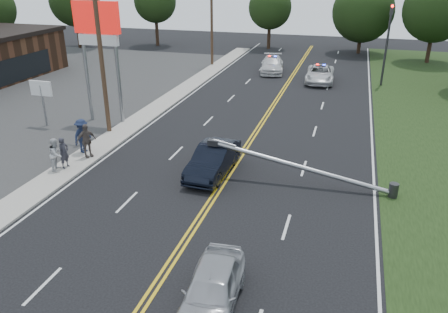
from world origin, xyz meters
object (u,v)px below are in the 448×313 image
(traffic_signal, at_px, (388,38))
(crashed_sedan, at_px, (213,160))
(bystander_a, at_px, (64,153))
(bystander_c, at_px, (82,136))
(utility_pole_far, at_px, (212,17))
(fallen_streetlight, at_px, (310,169))
(emergency_a, at_px, (320,74))
(bystander_b, at_px, (56,154))
(utility_pole_mid, at_px, (101,54))
(waiting_sedan, at_px, (212,290))
(emergency_b, at_px, (272,65))
(bystander_d, at_px, (86,141))
(small_sign, at_px, (41,92))
(pylon_sign, at_px, (98,33))

(traffic_signal, distance_m, crashed_sedan, 24.00)
(bystander_a, distance_m, bystander_c, 2.14)
(utility_pole_far, height_order, bystander_c, utility_pole_far)
(fallen_streetlight, xyz_separation_m, emergency_a, (-1.40, 21.65, -0.16))
(fallen_streetlight, xyz_separation_m, bystander_b, (-12.94, -2.03, 0.08))
(utility_pole_mid, bearing_deg, crashed_sedan, -25.16)
(bystander_a, bearing_deg, traffic_signal, -25.65)
(utility_pole_mid, bearing_deg, waiting_sedan, -49.60)
(emergency_a, bearing_deg, bystander_b, -118.09)
(emergency_b, bearing_deg, bystander_d, -112.50)
(emergency_b, bearing_deg, bystander_a, -112.46)
(waiting_sedan, xyz_separation_m, emergency_b, (-4.43, 33.84, 0.07))
(traffic_signal, xyz_separation_m, utility_pole_mid, (-17.50, -18.00, 0.88))
(utility_pole_mid, xyz_separation_m, bystander_c, (0.43, -3.56, -3.97))
(traffic_signal, xyz_separation_m, fallen_streetlight, (-4.11, -22.00, -3.29))
(small_sign, distance_m, bystander_c, 6.44)
(bystander_c, bearing_deg, bystander_b, -172.66)
(traffic_signal, bearing_deg, fallen_streetlight, -100.59)
(utility_pole_far, xyz_separation_m, bystander_a, (0.68, -27.69, -4.13))
(bystander_c, bearing_deg, bystander_d, -125.17)
(pylon_sign, bearing_deg, bystander_c, -72.76)
(crashed_sedan, relative_size, emergency_a, 0.87)
(utility_pole_far, relative_size, bystander_b, 5.71)
(utility_pole_far, distance_m, crashed_sedan, 27.61)
(fallen_streetlight, bearing_deg, small_sign, 167.60)
(fallen_streetlight, height_order, emergency_a, fallen_streetlight)
(bystander_a, relative_size, bystander_d, 0.87)
(crashed_sedan, bearing_deg, pylon_sign, 150.74)
(fallen_streetlight, xyz_separation_m, waiting_sedan, (-2.03, -9.34, -0.21))
(fallen_streetlight, distance_m, emergency_b, 25.34)
(utility_pole_mid, distance_m, bystander_b, 7.30)
(fallen_streetlight, bearing_deg, bystander_c, 178.07)
(crashed_sedan, bearing_deg, emergency_b, 95.71)
(utility_pole_far, distance_m, bystander_a, 28.00)
(traffic_signal, bearing_deg, small_sign, -141.10)
(pylon_sign, height_order, fallen_streetlight, pylon_sign)
(traffic_signal, relative_size, emergency_a, 1.30)
(bystander_b, relative_size, bystander_d, 0.91)
(traffic_signal, distance_m, waiting_sedan, 32.12)
(pylon_sign, xyz_separation_m, crashed_sedan, (9.70, -5.95, -5.22))
(crashed_sedan, bearing_deg, small_sign, 165.60)
(emergency_a, bearing_deg, bystander_d, -118.82)
(bystander_c, bearing_deg, small_sign, 62.57)
(crashed_sedan, bearing_deg, waiting_sedan, -70.30)
(bystander_a, bearing_deg, pylon_sign, 24.15)
(emergency_b, bearing_deg, traffic_signal, -22.37)
(bystander_b, distance_m, bystander_c, 2.47)
(emergency_b, xyz_separation_m, bystander_a, (-6.25, -26.19, 0.18))
(crashed_sedan, height_order, emergency_a, crashed_sedan)
(emergency_b, height_order, bystander_b, bystander_b)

